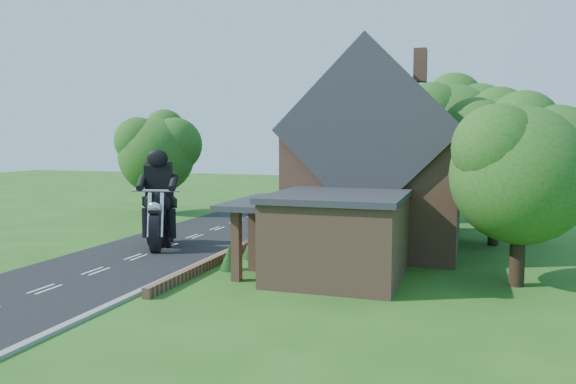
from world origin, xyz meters
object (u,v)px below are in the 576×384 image
(annex, at_px, (335,234))
(motorcycle_follow, at_px, (160,231))
(garden_wall, at_px, (258,240))
(motorcycle_lead, at_px, (160,236))
(house, at_px, (378,164))

(annex, bearing_deg, motorcycle_follow, 158.87)
(garden_wall, relative_size, motorcycle_follow, 13.90)
(motorcycle_lead, height_order, motorcycle_follow, motorcycle_lead)
(house, bearing_deg, motorcycle_lead, -157.31)
(garden_wall, height_order, house, house)
(annex, height_order, motorcycle_lead, annex)
(annex, bearing_deg, motorcycle_lead, 165.16)
(garden_wall, height_order, annex, annex)
(motorcycle_lead, relative_size, motorcycle_follow, 1.03)
(motorcycle_lead, bearing_deg, annex, 153.97)
(motorcycle_follow, bearing_deg, house, -162.54)
(garden_wall, relative_size, motorcycle_lead, 13.51)
(house, height_order, motorcycle_follow, house)
(annex, bearing_deg, house, 84.76)
(motorcycle_lead, xyz_separation_m, motorcycle_follow, (-0.88, 1.50, -0.02))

